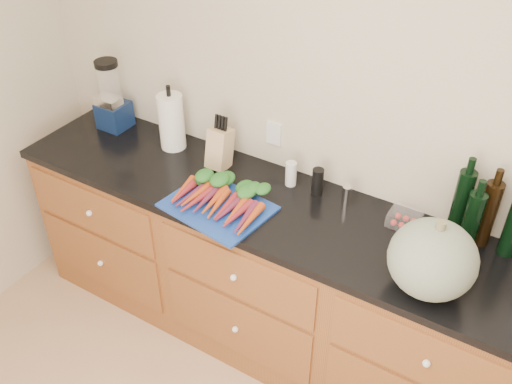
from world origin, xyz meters
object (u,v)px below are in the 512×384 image
Objects in this scene: squash at (432,259)px; paper_towel at (171,122)px; blender_appliance at (111,99)px; knife_block at (220,148)px; tomato_box at (404,219)px; carrots at (222,198)px; cutting_board at (218,207)px.

squash is 1.12× the size of paper_towel.
blender_appliance reaches higher than knife_block.
tomato_box is at bearing 122.46° from squash.
knife_block is at bearing -3.60° from paper_towel.
squash is at bearing -9.27° from blender_appliance.
carrots reaches higher than tomato_box.
blender_appliance is (-0.92, 0.32, 0.17)m from cutting_board.
tomato_box is (0.97, 0.03, -0.07)m from knife_block.
cutting_board is 3.40× the size of tomato_box.
squash is 1.53m from paper_towel.
tomato_box is at bearing 22.90° from cutting_board.
blender_appliance is at bearing 162.93° from carrots.
paper_towel is 2.19× the size of tomato_box.
blender_appliance is 1.71m from tomato_box.
blender_appliance reaches higher than carrots.
tomato_box is at bearing 20.69° from carrots.
squash reaches higher than cutting_board.
carrots is 2.18× the size of knife_block.
blender_appliance is at bearing 178.60° from knife_block.
tomato_box is (-0.21, 0.32, -0.12)m from squash.
carrots is at bearing 90.00° from cutting_board.
paper_towel is at bearing 176.40° from knife_block.
blender_appliance is 2.87× the size of tomato_box.
paper_towel is at bearing 147.72° from cutting_board.
knife_block is (-0.19, 0.27, 0.07)m from carrots.
blender_appliance is (-1.91, 0.31, 0.02)m from squash.
knife_block is at bearing -1.40° from blender_appliance.
paper_towel is at bearing 0.30° from blender_appliance.
blender_appliance reaches higher than tomato_box.
tomato_box is at bearing 1.77° from knife_block.
carrots is 0.59m from paper_towel.
cutting_board is 1.18× the size of blender_appliance.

